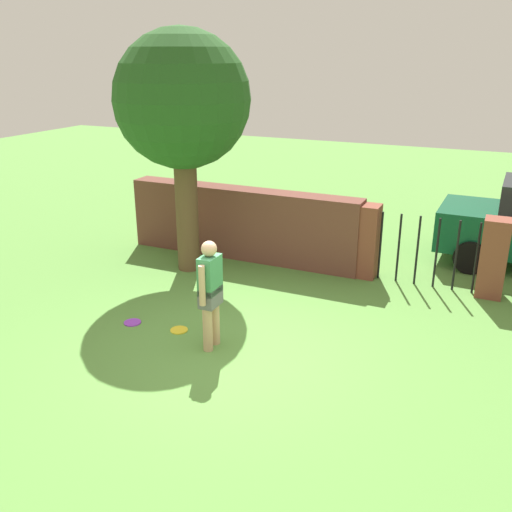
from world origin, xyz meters
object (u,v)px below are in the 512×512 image
(frisbee_yellow, at_px, (179,330))
(frisbee_purple, at_px, (132,322))
(tree, at_px, (182,103))
(person, at_px, (210,290))

(frisbee_yellow, relative_size, frisbee_purple, 1.00)
(frisbee_yellow, distance_m, frisbee_purple, 0.81)
(tree, relative_size, frisbee_purple, 16.61)
(person, xyz_separation_m, frisbee_purple, (-1.51, 0.14, -0.89))
(tree, bearing_deg, frisbee_purple, -80.34)
(frisbee_yellow, height_order, frisbee_purple, same)
(tree, height_order, frisbee_purple, tree)
(person, relative_size, frisbee_yellow, 6.00)
(person, height_order, frisbee_purple, person)
(frisbee_yellow, bearing_deg, tree, 117.43)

